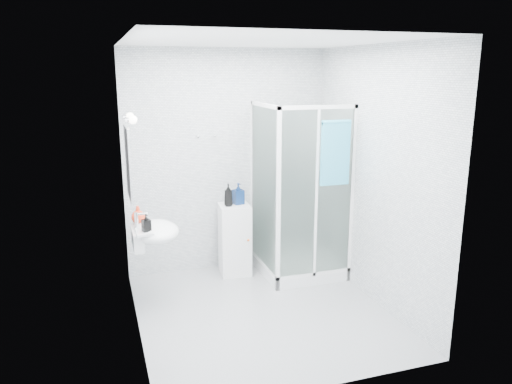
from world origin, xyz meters
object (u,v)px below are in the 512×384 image
object	(u,v)px
shampoo_bottle_a	(228,195)
soap_dispenser_black	(146,223)
wall_basin	(153,232)
storage_cabinet	(235,240)
hand_towel	(335,151)
soap_dispenser_orange	(138,214)
shower_enclosure	(296,239)
shampoo_bottle_b	(238,194)

from	to	relation	value
shampoo_bottle_a	soap_dispenser_black	xyz separation A→B (m)	(-1.00, -0.72, -0.02)
wall_basin	storage_cabinet	xyz separation A→B (m)	(1.00, 0.58, -0.38)
storage_cabinet	shampoo_bottle_a	distance (m)	0.55
wall_basin	hand_towel	distance (m)	2.05
hand_towel	shampoo_bottle_a	distance (m)	1.32
soap_dispenser_orange	shower_enclosure	bearing A→B (deg)	5.40
shower_enclosure	shampoo_bottle_b	distance (m)	0.85
shampoo_bottle_a	soap_dispenser_orange	size ratio (longest dim) A/B	1.48
wall_basin	storage_cabinet	size ratio (longest dim) A/B	0.67
wall_basin	soap_dispenser_black	distance (m)	0.23
shower_enclosure	soap_dispenser_orange	world-z (taller)	shower_enclosure
storage_cabinet	shower_enclosure	bearing A→B (deg)	-17.15
shower_enclosure	hand_towel	distance (m)	1.18
shower_enclosure	storage_cabinet	xyz separation A→B (m)	(-0.66, 0.27, -0.03)
soap_dispenser_black	shower_enclosure	bearing A→B (deg)	15.14
shower_enclosure	hand_towel	world-z (taller)	shower_enclosure
soap_dispenser_black	hand_towel	bearing A→B (deg)	1.92
storage_cabinet	soap_dispenser_black	distance (m)	1.40
storage_cabinet	hand_towel	world-z (taller)	hand_towel
soap_dispenser_orange	shampoo_bottle_a	bearing A→B (deg)	22.00
shampoo_bottle_b	soap_dispenser_orange	bearing A→B (deg)	-158.04
soap_dispenser_orange	soap_dispenser_black	xyz separation A→B (m)	(0.05, -0.30, -0.00)
shampoo_bottle_b	hand_towel	bearing A→B (deg)	-39.41
shampoo_bottle_a	shampoo_bottle_b	world-z (taller)	shampoo_bottle_a
hand_towel	shampoo_bottle_b	bearing A→B (deg)	140.59
shower_enclosure	soap_dispenser_black	world-z (taller)	shower_enclosure
storage_cabinet	shampoo_bottle_a	size ratio (longest dim) A/B	3.22
hand_towel	shampoo_bottle_b	world-z (taller)	hand_towel
shower_enclosure	shampoo_bottle_a	world-z (taller)	shower_enclosure
shower_enclosure	shampoo_bottle_b	world-z (taller)	shower_enclosure
shower_enclosure	hand_towel	size ratio (longest dim) A/B	2.89
shampoo_bottle_a	soap_dispenser_orange	distance (m)	1.13
shower_enclosure	wall_basin	xyz separation A→B (m)	(-1.66, -0.32, 0.35)
soap_dispenser_orange	hand_towel	bearing A→B (deg)	-6.50
shampoo_bottle_a	soap_dispenser_orange	world-z (taller)	shampoo_bottle_a
shower_enclosure	wall_basin	bearing A→B (deg)	-169.19
shower_enclosure	hand_towel	bearing A→B (deg)	-56.52
hand_towel	soap_dispenser_orange	bearing A→B (deg)	173.50
hand_towel	shampoo_bottle_a	world-z (taller)	hand_towel
soap_dispenser_orange	soap_dispenser_black	distance (m)	0.30
soap_dispenser_black	wall_basin	bearing A→B (deg)	63.75
shower_enclosure	shampoo_bottle_b	bearing A→B (deg)	152.74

